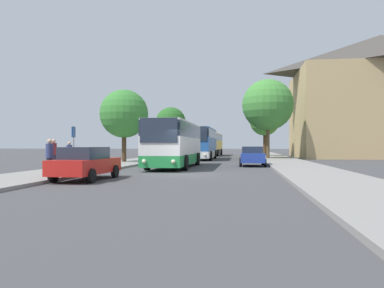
% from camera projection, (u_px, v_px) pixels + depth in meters
% --- Properties ---
extents(ground_plane, '(300.00, 300.00, 0.00)m').
position_uv_depth(ground_plane, '(186.00, 174.00, 20.49)').
color(ground_plane, '#424244').
rests_on(ground_plane, ground).
extents(sidewalk_left, '(4.00, 120.00, 0.15)m').
position_uv_depth(sidewalk_left, '(66.00, 172.00, 21.44)').
color(sidewalk_left, gray).
rests_on(sidewalk_left, ground_plane).
extents(sidewalk_right, '(4.00, 120.00, 0.15)m').
position_uv_depth(sidewalk_right, '(319.00, 174.00, 19.55)').
color(sidewalk_right, gray).
rests_on(sidewalk_right, ground_plane).
extents(building_right_background, '(21.43, 15.75, 15.98)m').
position_uv_depth(building_right_background, '(381.00, 96.00, 48.52)').
color(building_right_background, tan).
rests_on(building_right_background, ground_plane).
extents(bus_front, '(2.78, 10.63, 3.22)m').
position_uv_depth(bus_front, '(175.00, 144.00, 26.86)').
color(bus_front, '#238942').
rests_on(bus_front, ground_plane).
extents(bus_middle, '(2.73, 11.10, 3.48)m').
position_uv_depth(bus_middle, '(202.00, 143.00, 42.12)').
color(bus_middle, silver).
rests_on(bus_middle, ground_plane).
extents(bus_rear, '(3.08, 11.31, 3.36)m').
position_uv_depth(bus_rear, '(211.00, 144.00, 57.54)').
color(bus_rear, '#2D2D2D').
rests_on(bus_rear, ground_plane).
extents(parked_car_left_curb, '(2.02, 4.44, 1.51)m').
position_uv_depth(parked_car_left_curb, '(86.00, 163.00, 17.11)').
color(parked_car_left_curb, red).
rests_on(parked_car_left_curb, ground_plane).
extents(parked_car_right_near, '(1.98, 3.94, 1.50)m').
position_uv_depth(parked_car_right_near, '(252.00, 156.00, 28.62)').
color(parked_car_right_near, '#233D9E').
rests_on(parked_car_right_near, ground_plane).
extents(parked_car_right_far, '(2.07, 4.04, 1.40)m').
position_uv_depth(parked_car_right_far, '(251.00, 153.00, 43.49)').
color(parked_car_right_far, black).
rests_on(parked_car_right_far, ground_plane).
extents(bus_stop_sign, '(0.08, 0.45, 2.55)m').
position_uv_depth(bus_stop_sign, '(73.00, 143.00, 21.22)').
color(bus_stop_sign, gray).
rests_on(bus_stop_sign, sidewalk_left).
extents(pedestrian_waiting_near, '(0.36, 0.36, 1.82)m').
position_uv_depth(pedestrian_waiting_near, '(54.00, 154.00, 22.37)').
color(pedestrian_waiting_near, '#23232D').
rests_on(pedestrian_waiting_near, sidewalk_left).
extents(pedestrian_waiting_far, '(0.36, 0.36, 1.68)m').
position_uv_depth(pedestrian_waiting_far, '(69.00, 155.00, 23.89)').
color(pedestrian_waiting_far, '#23232D').
rests_on(pedestrian_waiting_far, sidewalk_left).
extents(pedestrian_walking_back, '(0.36, 0.36, 1.75)m').
position_uv_depth(pedestrian_walking_back, '(50.00, 157.00, 18.00)').
color(pedestrian_walking_back, '#23232D').
rests_on(pedestrian_walking_back, sidewalk_left).
extents(tree_left_near, '(4.44, 4.44, 7.06)m').
position_uv_depth(tree_left_near, '(171.00, 122.00, 55.00)').
color(tree_left_near, '#513D23').
rests_on(tree_left_near, sidewalk_left).
extents(tree_left_far, '(4.28, 4.28, 6.39)m').
position_uv_depth(tree_left_far, '(124.00, 114.00, 33.17)').
color(tree_left_far, '#47331E').
rests_on(tree_left_far, sidewalk_left).
extents(tree_right_near, '(4.14, 4.14, 6.94)m').
position_uv_depth(tree_right_near, '(265.00, 121.00, 52.14)').
color(tree_right_near, '#47331E').
rests_on(tree_right_near, sidewalk_right).
extents(tree_right_mid, '(5.78, 5.78, 8.93)m').
position_uv_depth(tree_right_mid, '(268.00, 105.00, 42.32)').
color(tree_right_mid, brown).
rests_on(tree_right_mid, sidewalk_right).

